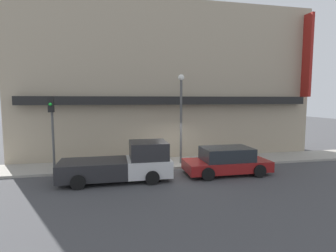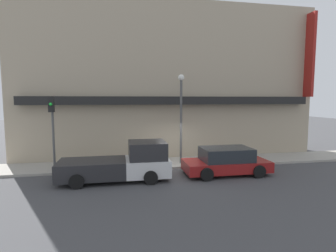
{
  "view_description": "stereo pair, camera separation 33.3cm",
  "coord_description": "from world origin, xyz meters",
  "px_view_note": "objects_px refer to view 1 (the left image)",
  "views": [
    {
      "loc": [
        -3.69,
        -13.86,
        3.87
      ],
      "look_at": [
        -0.59,
        1.01,
        2.33
      ],
      "focal_mm": 28.0,
      "sensor_mm": 36.0,
      "label": 1
    },
    {
      "loc": [
        -3.36,
        -13.92,
        3.87
      ],
      "look_at": [
        -0.59,
        1.01,
        2.33
      ],
      "focal_mm": 28.0,
      "sensor_mm": 36.0,
      "label": 2
    }
  ],
  "objects_px": {
    "parked_car": "(226,161)",
    "fire_hydrant": "(208,157)",
    "street_lamp": "(181,108)",
    "traffic_light": "(52,121)",
    "pickup_truck": "(124,164)"
  },
  "relations": [
    {
      "from": "fire_hydrant",
      "to": "street_lamp",
      "type": "xyz_separation_m",
      "value": [
        -1.63,
        0.24,
        2.91
      ]
    },
    {
      "from": "parked_car",
      "to": "fire_hydrant",
      "type": "relative_size",
      "value": 6.03
    },
    {
      "from": "parked_car",
      "to": "pickup_truck",
      "type": "bearing_deg",
      "value": -179.01
    },
    {
      "from": "parked_car",
      "to": "traffic_light",
      "type": "bearing_deg",
      "value": 170.14
    },
    {
      "from": "pickup_truck",
      "to": "fire_hydrant",
      "type": "height_order",
      "value": "pickup_truck"
    },
    {
      "from": "fire_hydrant",
      "to": "street_lamp",
      "type": "height_order",
      "value": "street_lamp"
    },
    {
      "from": "pickup_truck",
      "to": "fire_hydrant",
      "type": "relative_size",
      "value": 7.18
    },
    {
      "from": "traffic_light",
      "to": "parked_car",
      "type": "bearing_deg",
      "value": -10.85
    },
    {
      "from": "traffic_light",
      "to": "fire_hydrant",
      "type": "bearing_deg",
      "value": 1.85
    },
    {
      "from": "street_lamp",
      "to": "traffic_light",
      "type": "height_order",
      "value": "street_lamp"
    },
    {
      "from": "pickup_truck",
      "to": "traffic_light",
      "type": "bearing_deg",
      "value": 156.54
    },
    {
      "from": "fire_hydrant",
      "to": "traffic_light",
      "type": "distance_m",
      "value": 8.85
    },
    {
      "from": "street_lamp",
      "to": "traffic_light",
      "type": "xyz_separation_m",
      "value": [
        -6.91,
        -0.51,
        -0.59
      ]
    },
    {
      "from": "street_lamp",
      "to": "pickup_truck",
      "type": "bearing_deg",
      "value": -147.16
    },
    {
      "from": "street_lamp",
      "to": "fire_hydrant",
      "type": "bearing_deg",
      "value": -8.34
    }
  ]
}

